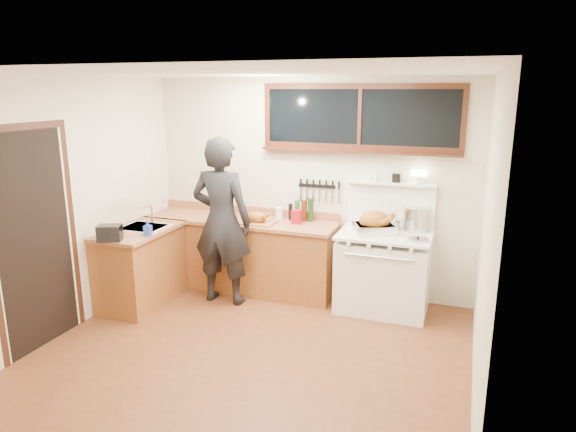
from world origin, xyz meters
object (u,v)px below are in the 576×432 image
at_px(man, 222,221).
at_px(vintage_stove, 384,270).
at_px(cutting_board, 257,219).
at_px(roast_turkey, 375,224).

bearing_deg(man, vintage_stove, 12.96).
relative_size(vintage_stove, cutting_board, 3.60).
relative_size(vintage_stove, roast_turkey, 2.92).
height_order(vintage_stove, cutting_board, vintage_stove).
xyz_separation_m(vintage_stove, roast_turkey, (-0.12, -0.01, 0.54)).
distance_m(vintage_stove, roast_turkey, 0.55).
bearing_deg(roast_turkey, cutting_board, -177.27).
xyz_separation_m(vintage_stove, cutting_board, (-1.51, -0.08, 0.49)).
distance_m(man, cutting_board, 0.45).
height_order(vintage_stove, roast_turkey, vintage_stove).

